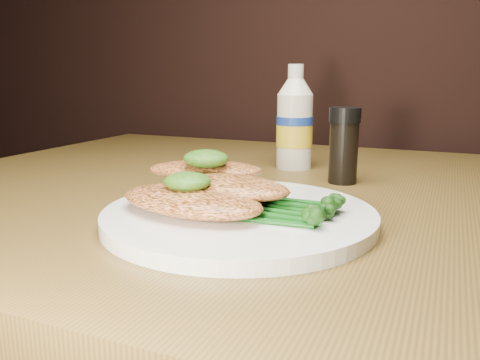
% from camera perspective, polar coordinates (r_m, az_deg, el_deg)
% --- Properties ---
extents(plate, '(0.27, 0.27, 0.01)m').
position_cam_1_polar(plate, '(0.50, -0.08, -4.21)').
color(plate, white).
rests_on(plate, dining_table).
extents(chicken_front, '(0.17, 0.11, 0.03)m').
position_cam_1_polar(chicken_front, '(0.48, -5.73, -2.42)').
color(chicken_front, '#DF7F47').
rests_on(chicken_front, plate).
extents(chicken_mid, '(0.16, 0.10, 0.02)m').
position_cam_1_polar(chicken_mid, '(0.51, -1.86, -0.62)').
color(chicken_mid, '#DF7F47').
rests_on(chicken_mid, plate).
extents(chicken_back, '(0.14, 0.10, 0.02)m').
position_cam_1_polar(chicken_back, '(0.56, -4.06, 1.17)').
color(chicken_back, '#DF7F47').
rests_on(chicken_back, plate).
extents(pesto_front, '(0.05, 0.04, 0.02)m').
position_cam_1_polar(pesto_front, '(0.48, -6.11, -0.15)').
color(pesto_front, black).
rests_on(pesto_front, chicken_front).
extents(pesto_back, '(0.06, 0.06, 0.02)m').
position_cam_1_polar(pesto_back, '(0.53, -3.97, 2.49)').
color(pesto_back, black).
rests_on(pesto_back, chicken_back).
extents(broccolini_bundle, '(0.15, 0.14, 0.02)m').
position_cam_1_polar(broccolini_bundle, '(0.48, 4.72, -2.88)').
color(broccolini_bundle, '#114F13').
rests_on(broccolini_bundle, plate).
extents(mayo_bottle, '(0.06, 0.06, 0.16)m').
position_cam_1_polar(mayo_bottle, '(0.78, 6.36, 7.25)').
color(mayo_bottle, '#ECE5C8').
rests_on(mayo_bottle, dining_table).
extents(pepper_grinder, '(0.05, 0.05, 0.10)m').
position_cam_1_polar(pepper_grinder, '(0.68, 11.92, 3.91)').
color(pepper_grinder, black).
rests_on(pepper_grinder, dining_table).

